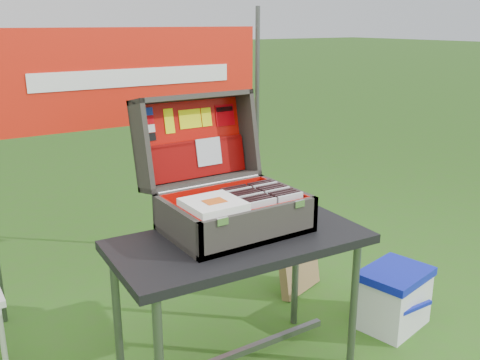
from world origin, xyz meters
TOP-DOWN VIEW (x-y plane):
  - table at (-0.01, -0.01)m, footprint 1.15×0.62m
  - table_top at (-0.01, -0.01)m, footprint 1.15×0.62m
  - table_leg_fr at (0.49, -0.23)m, footprint 0.04×0.04m
  - table_leg_bl at (-0.51, 0.21)m, footprint 0.04×0.04m
  - table_leg_br at (0.49, 0.21)m, footprint 0.04×0.04m
  - table_brace at (-0.01, -0.01)m, footprint 0.97×0.03m
  - suitcase at (0.02, 0.14)m, footprint 0.60×0.59m
  - suitcase_base_bottom at (0.02, 0.08)m, footprint 0.60×0.43m
  - suitcase_base_wall_front at (0.02, -0.13)m, footprint 0.60×0.02m
  - suitcase_base_wall_back at (0.02, 0.28)m, footprint 0.60×0.02m
  - suitcase_base_wall_left at (-0.27, 0.08)m, footprint 0.02×0.43m
  - suitcase_base_wall_right at (0.31, 0.08)m, footprint 0.02×0.43m
  - suitcase_liner_floor at (0.02, 0.08)m, footprint 0.56×0.38m
  - suitcase_latch_left at (-0.17, -0.14)m, footprint 0.05×0.01m
  - suitcase_latch_right at (0.22, -0.14)m, footprint 0.05×0.01m
  - suitcase_hinge at (0.02, 0.29)m, footprint 0.54×0.02m
  - suitcase_lid_back at (0.02, 0.48)m, footprint 0.60×0.11m
  - suitcase_lid_rim_far at (0.02, 0.46)m, footprint 0.60×0.16m
  - suitcase_lid_rim_near at (0.02, 0.38)m, footprint 0.60×0.16m
  - suitcase_lid_rim_left at (-0.27, 0.42)m, footprint 0.02×0.24m
  - suitcase_lid_rim_right at (0.31, 0.42)m, footprint 0.02×0.24m
  - suitcase_lid_liner at (0.02, 0.47)m, footprint 0.55×0.08m
  - suitcase_liner_wall_front at (0.02, -0.11)m, footprint 0.56×0.01m
  - suitcase_liner_wall_back at (0.02, 0.27)m, footprint 0.56×0.01m
  - suitcase_liner_wall_left at (-0.25, 0.08)m, footprint 0.01×0.38m
  - suitcase_liner_wall_right at (0.30, 0.08)m, footprint 0.01×0.38m
  - suitcase_lid_pocket at (0.02, 0.43)m, footprint 0.54×0.07m
  - suitcase_pocket_edge at (0.02, 0.44)m, footprint 0.53×0.02m
  - suitcase_pocket_cd at (0.09, 0.42)m, footprint 0.13×0.04m
  - lid_sticker_cc_a at (-0.20, 0.49)m, footprint 0.06×0.01m
  - lid_sticker_cc_b at (-0.20, 0.49)m, footprint 0.06×0.01m
  - lid_sticker_cc_c at (-0.20, 0.48)m, footprint 0.06×0.01m
  - lid_sticker_cc_d at (-0.20, 0.47)m, footprint 0.06×0.01m
  - lid_card_neon_tall at (-0.09, 0.48)m, footprint 0.05×0.03m
  - lid_card_neon_main at (0.02, 0.48)m, footprint 0.12×0.02m
  - lid_card_neon_small at (0.11, 0.48)m, footprint 0.05×0.02m
  - lid_sticker_band at (0.22, 0.48)m, footprint 0.11×0.02m
  - lid_sticker_band_bar at (0.22, 0.49)m, footprint 0.10×0.01m
  - cd_left_0 at (0.06, -0.09)m, footprint 0.13×0.01m
  - cd_left_1 at (0.06, -0.06)m, footprint 0.13×0.01m
  - cd_left_2 at (0.06, -0.04)m, footprint 0.13×0.01m
  - cd_left_3 at (0.06, -0.02)m, footprint 0.13×0.01m
  - cd_left_4 at (0.06, 0.01)m, footprint 0.13×0.01m
  - cd_left_5 at (0.06, 0.03)m, footprint 0.13×0.01m
  - cd_left_6 at (0.06, 0.05)m, footprint 0.13×0.01m
  - cd_left_7 at (0.06, 0.08)m, footprint 0.13×0.01m
  - cd_left_8 at (0.06, 0.10)m, footprint 0.13×0.01m
  - cd_left_9 at (0.06, 0.13)m, footprint 0.13×0.01m
  - cd_left_10 at (0.06, 0.15)m, footprint 0.13×0.01m
  - cd_right_0 at (0.21, -0.09)m, footprint 0.13×0.01m
  - cd_right_1 at (0.21, -0.06)m, footprint 0.13×0.01m
  - cd_right_2 at (0.21, -0.04)m, footprint 0.13×0.01m
  - cd_right_3 at (0.21, -0.02)m, footprint 0.13×0.01m
  - cd_right_4 at (0.21, 0.01)m, footprint 0.13×0.01m
  - cd_right_5 at (0.21, 0.03)m, footprint 0.13×0.01m
  - cd_right_6 at (0.21, 0.05)m, footprint 0.13×0.01m
  - cd_right_7 at (0.21, 0.08)m, footprint 0.13×0.01m
  - cd_right_8 at (0.21, 0.10)m, footprint 0.13×0.01m
  - cd_right_9 at (0.21, 0.13)m, footprint 0.13×0.01m
  - cd_right_10 at (0.21, 0.15)m, footprint 0.13×0.01m
  - songbook_0 at (-0.13, -0.00)m, footprint 0.23×0.23m
  - songbook_1 at (-0.13, -0.00)m, footprint 0.23×0.23m
  - songbook_2 at (-0.13, -0.00)m, footprint 0.23×0.23m
  - songbook_3 at (-0.13, -0.00)m, footprint 0.23×0.23m
  - songbook_4 at (-0.13, -0.00)m, footprint 0.23×0.23m
  - songbook_5 at (-0.13, -0.00)m, footprint 0.23×0.23m
  - songbook_graphic at (-0.13, -0.01)m, footprint 0.09×0.07m
  - cooler at (0.93, -0.10)m, footprint 0.43×0.36m
  - cooler_body at (0.93, -0.10)m, footprint 0.41×0.34m
  - cooler_lid at (0.93, -0.10)m, footprint 0.43×0.36m
  - cooler_handle at (0.93, -0.25)m, footprint 0.22×0.02m
  - chair_leg_fr at (-0.95, 0.40)m, footprint 0.02×0.02m
  - cardboard_box at (0.75, 0.50)m, footprint 0.36×0.21m
  - banner_post_right at (0.85, 1.10)m, footprint 0.03×0.03m
  - banner at (0.00, 1.09)m, footprint 1.60×0.02m
  - banner_text at (0.00, 1.08)m, footprint 1.20×0.00m

SIDE VIEW (x-z plane):
  - table_brace at x=-0.01m, z-range 0.10..0.14m
  - cooler_body at x=0.93m, z-range 0.00..0.29m
  - cooler at x=0.93m, z-range 0.00..0.33m
  - cooler_handle at x=0.93m, z-range 0.17..0.19m
  - cardboard_box at x=0.75m, z-range 0.00..0.37m
  - chair_leg_fr at x=-0.95m, z-range 0.00..0.48m
  - cooler_lid at x=0.93m, z-range 0.29..0.33m
  - table_leg_fr at x=0.49m, z-range 0.00..0.66m
  - table_leg_bl at x=-0.51m, z-range 0.00..0.66m
  - table_leg_br at x=0.49m, z-range 0.00..0.66m
  - table at x=-0.01m, z-range 0.00..0.70m
  - table_top at x=-0.01m, z-range 0.66..0.70m
  - suitcase_base_bottom at x=0.02m, z-range 0.70..0.72m
  - suitcase_liner_floor at x=0.02m, z-range 0.72..0.73m
  - suitcase_base_wall_front at x=0.02m, z-range 0.70..0.86m
  - suitcase_base_wall_back at x=0.02m, z-range 0.70..0.86m
  - suitcase_base_wall_left at x=-0.27m, z-range 0.70..0.86m
  - suitcase_base_wall_right at x=0.31m, z-range 0.70..0.86m
  - suitcase_liner_wall_front at x=0.02m, z-range 0.72..0.86m
  - suitcase_liner_wall_back at x=0.02m, z-range 0.72..0.86m
  - suitcase_liner_wall_left at x=-0.25m, z-range 0.72..0.86m
  - suitcase_liner_wall_right at x=0.30m, z-range 0.72..0.86m
  - cd_left_0 at x=0.06m, z-range 0.73..0.88m
  - cd_left_1 at x=0.06m, z-range 0.73..0.88m
  - cd_left_2 at x=0.06m, z-range 0.73..0.88m
  - cd_left_3 at x=0.06m, z-range 0.73..0.88m
  - cd_left_4 at x=0.06m, z-range 0.73..0.88m
  - cd_left_5 at x=0.06m, z-range 0.73..0.88m
  - cd_left_6 at x=0.06m, z-range 0.73..0.88m
  - cd_left_7 at x=0.06m, z-range 0.73..0.88m
  - cd_left_8 at x=0.06m, z-range 0.73..0.88m
  - cd_left_9 at x=0.06m, z-range 0.73..0.88m
  - cd_left_10 at x=0.06m, z-range 0.73..0.88m
  - cd_right_0 at x=0.21m, z-range 0.73..0.88m
  - cd_right_1 at x=0.21m, z-range 0.73..0.88m
  - cd_right_2 at x=0.21m, z-range 0.73..0.88m
  - cd_right_3 at x=0.21m, z-range 0.73..0.88m
  - cd_right_4 at x=0.21m, z-range 0.73..0.88m
  - cd_right_5 at x=0.21m, z-range 0.73..0.88m
  - cd_right_6 at x=0.21m, z-range 0.73..0.88m
  - cd_right_7 at x=0.21m, z-range 0.73..0.88m
  - cd_right_8 at x=0.21m, z-range 0.73..0.88m
  - cd_right_9 at x=0.21m, z-range 0.73..0.88m
  - cd_right_10 at x=0.21m, z-range 0.73..0.88m
  - banner_post_right at x=0.85m, z-range 0.00..1.70m
  - suitcase_latch_left at x=-0.17m, z-range 0.84..0.87m
  - suitcase_latch_right at x=0.22m, z-range 0.84..0.87m
  - suitcase_lid_rim_near at x=0.02m, z-range 0.83..0.88m
  - suitcase_hinge at x=0.02m, z-range 0.85..0.87m
  - songbook_0 at x=-0.13m, z-range 0.86..0.87m
  - songbook_1 at x=-0.13m, z-range 0.87..0.87m
  - songbook_2 at x=-0.13m, z-range 0.87..0.88m
  - songbook_3 at x=-0.13m, z-range 0.88..0.88m
  - songbook_4 at x=-0.13m, z-range 0.88..0.89m
  - songbook_5 at x=-0.13m, z-range 0.89..0.89m
  - songbook_graphic at x=-0.13m, z-range 0.89..0.89m
  - suitcase_lid_pocket at x=0.02m, z-range 0.86..1.04m
  - suitcase at x=0.02m, z-range 0.70..1.27m
  - suitcase_pocket_cd at x=0.09m, z-range 0.92..1.05m
  - suitcase_pocket_edge at x=0.02m, z-range 1.03..1.05m
  - suitcase_lid_back at x=0.02m, z-range 0.83..1.26m
  - suitcase_lid_liner at x=0.02m, z-range 0.86..1.23m
  - suitcase_lid_rim_left at x=-0.27m, z-range 0.83..1.28m
  - suitcase_lid_rim_right at x=0.31m, z-range 0.83..1.28m
  - lid_sticker_cc_d at x=-0.20m, z-range 1.07..1.10m
  - lid_sticker_cc_c at x=-0.20m, z-range 1.10..1.14m
  - lid_card_neon_tall at x=-0.09m, z-range 1.09..1.21m
  - lid_card_neon_main at x=0.02m, z-range 1.10..1.19m
  - lid_card_neon_small at x=0.11m, z-range 1.10..1.19m
  - lid_sticker_band at x=0.22m, z-range 1.09..1.20m
  - lid_sticker_cc_b at x=-0.20m, z-range 1.14..1.18m
  - lid_sticker_band_bar at x=0.22m, z-range 1.17..1.19m
  - lid_sticker_cc_a at x=-0.20m, z-range 1.18..1.22m
  - suitcase_lid_rim_far at x=0.02m, z-range 1.23..1.28m
  - banner at x=0.00m, z-range 1.02..1.58m
  - banner_text at x=0.00m, z-range 1.25..1.35m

